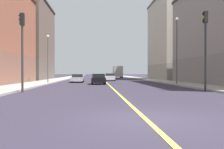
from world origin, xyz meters
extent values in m
plane|color=#2F2A3A|center=(0.00, 0.00, 0.00)|extent=(400.00, 400.00, 0.00)
cube|color=#9E9B93|center=(9.13, 49.00, 0.07)|extent=(3.55, 168.00, 0.15)
cube|color=#9E9B93|center=(-9.13, 49.00, 0.07)|extent=(3.55, 168.00, 0.15)
cube|color=#E5D14C|center=(0.00, 49.00, 0.01)|extent=(0.16, 154.00, 0.01)
cube|color=#9D9688|center=(15.73, 41.06, 1.57)|extent=(9.65, 15.32, 3.15)
cube|color=#BCB29E|center=(15.73, 41.06, 9.86)|extent=(9.65, 15.32, 13.41)
cube|color=brown|center=(-15.73, 39.94, 1.88)|extent=(9.65, 15.15, 3.77)
cube|color=brown|center=(-15.73, 39.94, 9.21)|extent=(9.65, 15.15, 10.89)
cube|color=#2B221D|center=(-15.73, 39.94, 14.86)|extent=(9.95, 15.45, 0.40)
cylinder|color=#2D2D2D|center=(6.95, 10.39, 2.66)|extent=(0.16, 0.16, 5.33)
cube|color=black|center=(6.95, 10.39, 5.78)|extent=(0.28, 0.32, 0.90)
sphere|color=#320404|center=(6.79, 10.39, 6.05)|extent=(0.20, 0.20, 0.20)
sphere|color=orange|center=(6.79, 10.39, 5.77)|extent=(0.20, 0.20, 0.20)
sphere|color=black|center=(6.79, 10.39, 5.49)|extent=(0.20, 0.20, 0.20)
cylinder|color=#2D2D2D|center=(-6.95, 10.39, 2.47)|extent=(0.16, 0.16, 4.94)
cube|color=black|center=(-6.95, 10.39, 5.39)|extent=(0.28, 0.32, 0.90)
sphere|color=#320404|center=(-7.11, 10.39, 5.66)|extent=(0.20, 0.20, 0.20)
sphere|color=#352204|center=(-7.11, 10.39, 5.38)|extent=(0.20, 0.20, 0.20)
sphere|color=green|center=(-7.11, 10.39, 5.10)|extent=(0.20, 0.20, 0.20)
cylinder|color=#4C4C51|center=(7.95, 19.79, 3.87)|extent=(0.14, 0.14, 7.44)
sphere|color=#EAEACC|center=(7.95, 19.79, 7.74)|extent=(0.36, 0.36, 0.36)
cylinder|color=#4C4C51|center=(-7.95, 24.82, 3.17)|extent=(0.14, 0.14, 6.04)
sphere|color=#EAEACC|center=(-7.95, 24.82, 6.34)|extent=(0.36, 0.36, 0.36)
cube|color=silver|center=(-4.26, 28.20, 0.50)|extent=(1.80, 4.24, 0.55)
cube|color=black|center=(-4.26, 28.24, 1.00)|extent=(1.57, 1.81, 0.45)
cylinder|color=black|center=(-5.07, 29.50, 0.32)|extent=(0.23, 0.64, 0.64)
cylinder|color=black|center=(-3.47, 29.51, 0.32)|extent=(0.23, 0.64, 0.64)
cylinder|color=black|center=(-5.05, 26.88, 0.32)|extent=(0.23, 0.64, 0.64)
cylinder|color=black|center=(-3.45, 26.89, 0.32)|extent=(0.23, 0.64, 0.64)
cube|color=black|center=(-1.21, 22.45, 0.53)|extent=(1.77, 3.93, 0.62)
cube|color=black|center=(-1.21, 22.37, 1.07)|extent=(1.54, 1.96, 0.47)
cylinder|color=black|center=(-2.01, 23.65, 0.32)|extent=(0.23, 0.64, 0.64)
cylinder|color=black|center=(-0.44, 23.67, 0.32)|extent=(0.23, 0.64, 0.64)
cylinder|color=black|center=(-1.98, 21.23, 0.32)|extent=(0.23, 0.64, 0.64)
cylinder|color=black|center=(-0.42, 21.24, 0.32)|extent=(0.23, 0.64, 0.64)
cube|color=white|center=(1.02, 34.81, 0.54)|extent=(1.91, 4.17, 0.64)
cube|color=black|center=(1.01, 34.74, 1.08)|extent=(1.60, 1.90, 0.44)
cylinder|color=black|center=(0.30, 36.12, 0.32)|extent=(0.25, 0.65, 0.64)
cylinder|color=black|center=(1.86, 36.04, 0.32)|extent=(0.25, 0.65, 0.64)
cylinder|color=black|center=(0.18, 33.58, 0.32)|extent=(0.25, 0.65, 0.64)
cylinder|color=black|center=(1.74, 33.51, 0.32)|extent=(0.25, 0.65, 0.64)
cube|color=beige|center=(4.09, 56.21, 1.34)|extent=(2.21, 1.84, 1.98)
cube|color=#B2B2A8|center=(4.09, 52.73, 1.78)|extent=(2.21, 4.34, 2.66)
cylinder|color=black|center=(3.09, 55.88, 0.45)|extent=(0.30, 0.90, 0.90)
cylinder|color=black|center=(5.10, 55.88, 0.45)|extent=(0.30, 0.90, 0.90)
cylinder|color=black|center=(3.09, 51.81, 0.45)|extent=(0.30, 0.90, 0.90)
cylinder|color=black|center=(5.10, 51.81, 0.45)|extent=(0.30, 0.90, 0.90)
camera|label=1|loc=(-1.57, -7.49, 1.47)|focal=38.05mm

